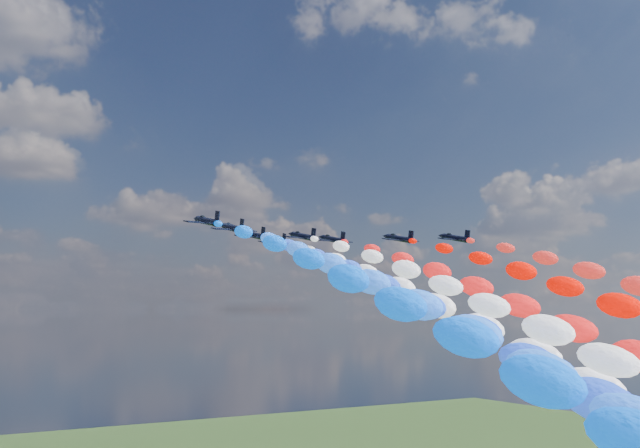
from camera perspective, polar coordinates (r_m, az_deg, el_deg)
jet_0 at (r=125.06m, az=-8.36°, el=0.20°), size 8.18×10.97×4.21m
trail_0 at (r=69.34m, az=13.36°, el=-12.11°), size 5.82×127.58×46.74m
jet_1 at (r=135.03m, az=-6.48°, el=-0.30°), size 7.87×10.76×4.21m
trail_1 at (r=80.19m, az=13.70°, el=-11.29°), size 5.82×127.58×46.74m
jet_2 at (r=147.57m, az=-4.91°, el=-0.83°), size 8.05×10.88×4.21m
trail_2 at (r=93.32m, az=13.37°, el=-10.58°), size 5.82×127.58×46.74m
jet_3 at (r=149.33m, az=-1.27°, el=-0.92°), size 8.44×11.16×4.21m
trail_3 at (r=98.01m, az=18.46°, el=-10.22°), size 5.82×127.58×46.74m
jet_4 at (r=159.86m, az=-3.27°, el=-1.27°), size 8.10×10.92×4.21m
trail_4 at (r=106.37m, az=13.66°, el=-10.03°), size 5.82×127.58×46.74m
jet_5 at (r=155.89m, az=0.95°, el=-1.15°), size 8.09×10.91×4.21m
trail_5 at (r=106.17m, az=20.38°, el=-9.82°), size 5.82×127.58×46.74m
jet_6 at (r=154.72m, az=5.88°, el=-1.08°), size 8.18×10.98×4.21m
jet_7 at (r=155.26m, az=9.99°, el=-1.03°), size 8.09×10.91×4.21m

